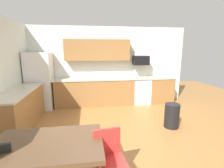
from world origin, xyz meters
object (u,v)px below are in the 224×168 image
Objects in this scene: oven_range at (141,91)px; trash_bin at (172,116)px; dining_table at (48,147)px; chair_near_table at (109,156)px; refrigerator at (40,81)px; microwave at (141,60)px.

oven_range is 2.02m from trash_bin.
oven_range is 1.52× the size of trash_bin.
trash_bin is at bearing 32.05° from dining_table.
chair_near_table is (0.78, -0.05, -0.18)m from dining_table.
dining_table is 0.81m from chair_near_table.
refrigerator is 3.05× the size of trash_bin.
microwave is 0.64× the size of chair_near_table.
refrigerator is at bearing 106.13° from dining_table.
refrigerator is at bearing 116.80° from chair_near_table.
chair_near_table is (1.80, -3.57, -0.41)m from refrigerator.
refrigerator is at bearing -176.98° from microwave.
oven_range reaches higher than trash_bin.
refrigerator is 1.31× the size of dining_table.
trash_bin is at bearing -85.41° from microwave.
dining_table is 3.05m from trash_bin.
chair_near_table is at bearing -137.09° from trash_bin.
chair_near_table is 1.42× the size of trash_bin.
dining_table is 1.65× the size of chair_near_table.
refrigerator is 3.38× the size of microwave.
dining_table is at bearing -147.95° from trash_bin.
refrigerator is 3.44m from oven_range.
chair_near_table is at bearing -113.18° from microwave.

